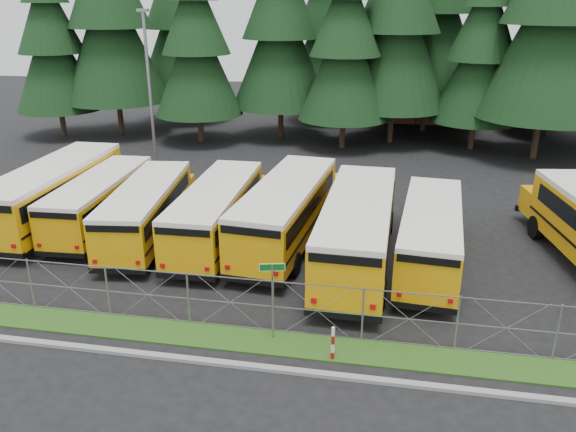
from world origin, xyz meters
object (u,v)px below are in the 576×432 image
(bus_0, at_px, (59,193))
(bus_3, at_px, (219,213))
(bus_4, at_px, (289,212))
(bus_2, at_px, (149,211))
(bus_1, at_px, (104,201))
(striped_bollard, at_px, (333,344))
(street_sign, at_px, (272,285))
(bus_5, at_px, (358,231))
(light_standard, at_px, (149,85))
(bus_6, at_px, (430,236))

(bus_0, distance_m, bus_3, 8.72)
(bus_3, distance_m, bus_4, 3.25)
(bus_2, bearing_deg, bus_3, -4.02)
(bus_1, bearing_deg, bus_0, 173.82)
(bus_3, height_order, bus_4, bus_4)
(bus_2, height_order, bus_3, bus_3)
(bus_4, height_order, striped_bollard, bus_4)
(striped_bollard, bearing_deg, bus_1, 143.25)
(street_sign, bearing_deg, bus_5, 69.30)
(bus_4, bearing_deg, striped_bollard, -65.81)
(bus_1, bearing_deg, bus_5, -12.16)
(light_standard, bearing_deg, bus_6, -34.72)
(bus_0, relative_size, street_sign, 4.15)
(bus_0, relative_size, bus_2, 1.14)
(bus_2, distance_m, bus_4, 6.63)
(striped_bollard, bearing_deg, light_standard, 125.61)
(street_sign, xyz_separation_m, light_standard, (-11.99, 18.84, 3.47))
(bus_6, xyz_separation_m, light_standard, (-17.40, 12.06, 4.16))
(street_sign, distance_m, light_standard, 22.60)
(bus_2, distance_m, bus_5, 9.98)
(bus_1, height_order, striped_bollard, bus_1)
(striped_bollard, bearing_deg, bus_2, 139.15)
(bus_0, bearing_deg, bus_3, -7.11)
(street_sign, relative_size, striped_bollard, 2.34)
(bus_6, bearing_deg, street_sign, -123.58)
(bus_1, bearing_deg, bus_3, -9.82)
(bus_1, relative_size, striped_bollard, 8.29)
(bus_3, height_order, light_standard, light_standard)
(bus_0, bearing_deg, street_sign, -34.86)
(bus_2, height_order, bus_4, bus_4)
(street_sign, bearing_deg, bus_6, 51.40)
(street_sign, bearing_deg, bus_3, 118.41)
(bus_6, height_order, light_standard, light_standard)
(bus_5, xyz_separation_m, street_sign, (-2.39, -6.32, 0.50))
(bus_2, xyz_separation_m, street_sign, (7.52, -7.49, 0.70))
(bus_2, bearing_deg, light_standard, 104.40)
(bus_2, xyz_separation_m, light_standard, (-4.47, 11.35, 4.17))
(bus_4, height_order, street_sign, bus_4)
(bus_4, height_order, bus_6, bus_4)
(bus_1, relative_size, light_standard, 0.98)
(bus_0, distance_m, bus_4, 11.91)
(bus_3, distance_m, striped_bollard, 10.57)
(bus_0, height_order, bus_4, bus_0)
(bus_2, relative_size, bus_5, 0.87)
(bus_6, bearing_deg, bus_4, 173.33)
(bus_4, bearing_deg, street_sign, -77.97)
(bus_6, bearing_deg, bus_0, 179.32)
(bus_4, distance_m, bus_6, 6.47)
(striped_bollard, distance_m, light_standard, 24.68)
(light_standard, bearing_deg, bus_2, -68.51)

